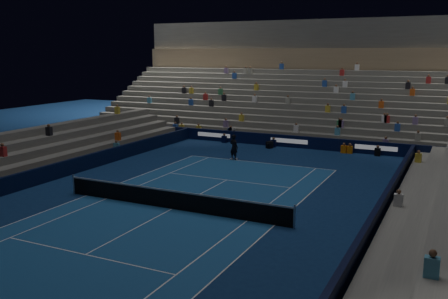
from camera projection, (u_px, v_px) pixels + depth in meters
ground at (172, 209)px, 24.92m from camera, size 90.00×90.00×0.00m
court_surface at (172, 209)px, 24.92m from camera, size 10.97×23.77×0.01m
sponsor_barrier_far at (289, 141)px, 41.16m from camera, size 44.00×0.25×1.00m
sponsor_barrier_east at (370, 229)px, 20.67m from camera, size 0.25×37.00×1.00m
sponsor_barrier_west at (30, 178)px, 28.97m from camera, size 0.25×37.00×1.00m
grandstand_main at (320, 98)px, 48.91m from camera, size 44.00×15.20×11.20m
tennis_net at (172, 199)px, 24.82m from camera, size 12.90×0.10×1.10m
tennis_player at (234, 147)px, 36.23m from camera, size 0.78×0.62×1.89m
broadcast_camera at (269, 145)px, 40.74m from camera, size 0.57×0.94×0.56m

